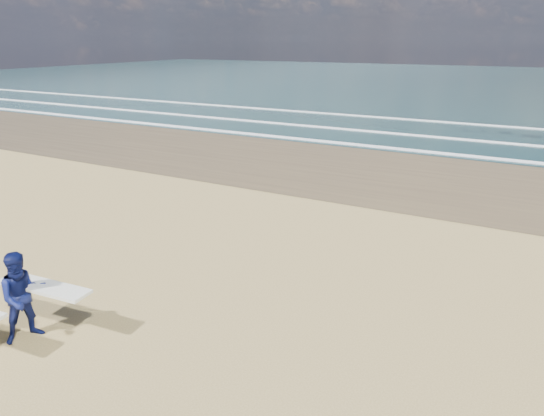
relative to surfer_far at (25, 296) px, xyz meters
The scene contains 1 object.
surfer_far is the anchor object (origin of this frame).
Camera 1 is at (8.85, -4.95, 6.07)m, focal length 32.00 mm.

